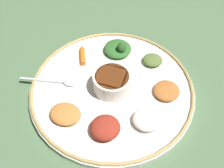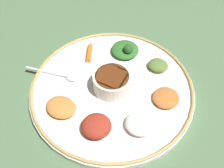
{
  "view_description": "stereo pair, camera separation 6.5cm",
  "coord_description": "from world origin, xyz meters",
  "px_view_note": "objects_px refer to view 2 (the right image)",
  "views": [
    {
      "loc": [
        -0.31,
        -0.26,
        0.54
      ],
      "look_at": [
        0.0,
        0.0,
        0.03
      ],
      "focal_mm": 41.93,
      "sensor_mm": 36.0,
      "label": 1
    },
    {
      "loc": [
        -0.26,
        -0.31,
        0.54
      ],
      "look_at": [
        0.0,
        0.0,
        0.03
      ],
      "focal_mm": 41.93,
      "sensor_mm": 36.0,
      "label": 2
    }
  ],
  "objects_px": {
    "center_bowl": "(112,81)",
    "greens_pile": "(126,49)",
    "spoon": "(61,75)",
    "carrot_near_spoon": "(89,52)"
  },
  "relations": [
    {
      "from": "spoon",
      "to": "carrot_near_spoon",
      "type": "bearing_deg",
      "value": 8.77
    },
    {
      "from": "greens_pile",
      "to": "carrot_near_spoon",
      "type": "height_order",
      "value": "greens_pile"
    },
    {
      "from": "center_bowl",
      "to": "spoon",
      "type": "bearing_deg",
      "value": 123.38
    },
    {
      "from": "greens_pile",
      "to": "carrot_near_spoon",
      "type": "relative_size",
      "value": 1.38
    },
    {
      "from": "center_bowl",
      "to": "greens_pile",
      "type": "relative_size",
      "value": 1.09
    },
    {
      "from": "spoon",
      "to": "carrot_near_spoon",
      "type": "distance_m",
      "value": 0.11
    },
    {
      "from": "greens_pile",
      "to": "carrot_near_spoon",
      "type": "bearing_deg",
      "value": 140.48
    },
    {
      "from": "center_bowl",
      "to": "carrot_near_spoon",
      "type": "bearing_deg",
      "value": 77.0
    },
    {
      "from": "spoon",
      "to": "greens_pile",
      "type": "relative_size",
      "value": 1.54
    },
    {
      "from": "center_bowl",
      "to": "greens_pile",
      "type": "xyz_separation_m",
      "value": [
        0.11,
        0.07,
        -0.01
      ]
    }
  ]
}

